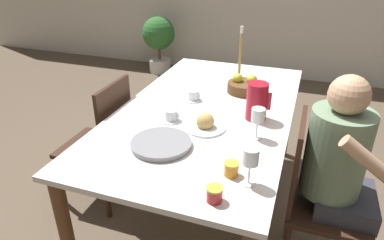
% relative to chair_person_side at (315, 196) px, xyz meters
% --- Properties ---
extents(ground_plane, '(20.00, 20.00, 0.00)m').
position_rel_chair_person_side_xyz_m(ground_plane, '(-0.70, 0.27, -0.48)').
color(ground_plane, brown).
extents(dining_table, '(1.03, 1.88, 0.78)m').
position_rel_chair_person_side_xyz_m(dining_table, '(-0.70, 0.27, 0.20)').
color(dining_table, silver).
rests_on(dining_table, ground_plane).
extents(chair_person_side, '(0.42, 0.42, 0.92)m').
position_rel_chair_person_side_xyz_m(chair_person_side, '(0.00, 0.00, 0.00)').
color(chair_person_side, '#331E14').
rests_on(chair_person_side, ground_plane).
extents(chair_opposite, '(0.42, 0.42, 0.92)m').
position_rel_chair_person_side_xyz_m(chair_opposite, '(-1.40, 0.12, 0.00)').
color(chair_opposite, '#331E14').
rests_on(chair_opposite, ground_plane).
extents(person_seated, '(0.39, 0.41, 1.16)m').
position_rel_chair_person_side_xyz_m(person_seated, '(0.09, 0.01, 0.21)').
color(person_seated, '#33333D').
rests_on(person_seated, ground_plane).
extents(red_pitcher, '(0.15, 0.12, 0.22)m').
position_rel_chair_person_side_xyz_m(red_pitcher, '(-0.39, 0.22, 0.41)').
color(red_pitcher, '#A31423').
rests_on(red_pitcher, dining_table).
extents(wine_glass_water, '(0.07, 0.07, 0.17)m').
position_rel_chair_person_side_xyz_m(wine_glass_water, '(-0.34, -0.00, 0.42)').
color(wine_glass_water, white).
rests_on(wine_glass_water, dining_table).
extents(wine_glass_juice, '(0.07, 0.07, 0.17)m').
position_rel_chair_person_side_xyz_m(wine_glass_juice, '(-0.31, -0.40, 0.42)').
color(wine_glass_juice, white).
rests_on(wine_glass_juice, dining_table).
extents(teacup_near_person, '(0.12, 0.12, 0.07)m').
position_rel_chair_person_side_xyz_m(teacup_near_person, '(-0.84, 0.03, 0.32)').
color(teacup_near_person, silver).
rests_on(teacup_near_person, dining_table).
extents(teacup_across, '(0.12, 0.12, 0.07)m').
position_rel_chair_person_side_xyz_m(teacup_across, '(-0.82, 0.35, 0.32)').
color(teacup_across, silver).
rests_on(teacup_across, dining_table).
extents(serving_tray, '(0.31, 0.31, 0.03)m').
position_rel_chair_person_side_xyz_m(serving_tray, '(-0.78, -0.25, 0.31)').
color(serving_tray, gray).
rests_on(serving_tray, dining_table).
extents(bread_plate, '(0.23, 0.23, 0.10)m').
position_rel_chair_person_side_xyz_m(bread_plate, '(-0.63, 0.01, 0.32)').
color(bread_plate, silver).
rests_on(bread_plate, dining_table).
extents(jam_jar_amber, '(0.07, 0.07, 0.06)m').
position_rel_chair_person_side_xyz_m(jam_jar_amber, '(-0.39, -0.37, 0.33)').
color(jam_jar_amber, '#C67A1E').
rests_on(jam_jar_amber, dining_table).
extents(jam_jar_red, '(0.07, 0.07, 0.06)m').
position_rel_chair_person_side_xyz_m(jam_jar_red, '(-0.41, -0.55, 0.33)').
color(jam_jar_red, '#A81E1E').
rests_on(jam_jar_red, dining_table).
extents(fruit_bowl, '(0.23, 0.23, 0.13)m').
position_rel_chair_person_side_xyz_m(fruit_bowl, '(-0.54, 0.60, 0.34)').
color(fruit_bowl, brown).
rests_on(fruit_bowl, dining_table).
extents(candlestick_tall, '(0.06, 0.06, 0.39)m').
position_rel_chair_person_side_xyz_m(candlestick_tall, '(-0.63, 0.86, 0.45)').
color(candlestick_tall, olive).
rests_on(candlestick_tall, dining_table).
extents(potted_plant, '(0.46, 0.46, 0.80)m').
position_rel_chair_person_side_xyz_m(potted_plant, '(-2.22, 2.86, 0.01)').
color(potted_plant, beige).
rests_on(potted_plant, ground_plane).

